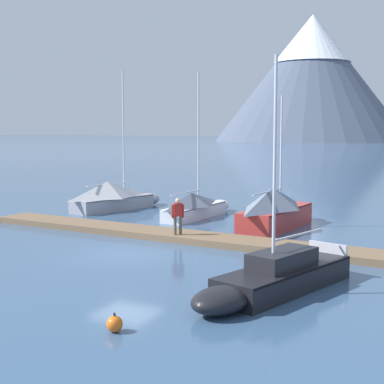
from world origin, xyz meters
TOP-DOWN VIEW (x-y plane):
  - ground_plane at (0.00, 0.00)m, footprint 700.00×700.00m
  - mountain_west_summit at (-52.40, 217.97)m, footprint 79.04×79.04m
  - dock at (0.00, 4.00)m, footprint 21.74×3.53m
  - sailboat_nearest_berth at (-7.96, 10.75)m, footprint 3.25×6.98m
  - sailboat_second_berth at (-1.86, 10.24)m, footprint 1.82×6.72m
  - sailboat_mid_dock_port at (3.47, 8.89)m, footprint 2.38×7.13m
  - sailboat_mid_dock_starboard at (7.27, -2.67)m, footprint 3.33×7.17m
  - person_on_dock at (0.55, 3.48)m, footprint 0.46×0.43m
  - mooring_buoy_channel_marker at (4.78, -7.75)m, footprint 0.42×0.42m

SIDE VIEW (x-z plane):
  - ground_plane at x=0.00m, z-range 0.00..0.00m
  - dock at x=0.00m, z-range 0.00..0.30m
  - mooring_buoy_channel_marker at x=4.78m, z-range -0.04..0.46m
  - sailboat_mid_dock_starboard at x=7.27m, z-range -3.16..4.19m
  - sailboat_second_berth at x=-1.86m, z-range -3.46..4.90m
  - sailboat_nearest_berth at x=-7.96m, z-range -3.54..5.28m
  - sailboat_mid_dock_port at x=3.47m, z-range -2.41..4.46m
  - person_on_dock at x=0.55m, z-range 0.42..2.11m
  - mountain_west_summit at x=-52.40m, z-range 0.88..52.29m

